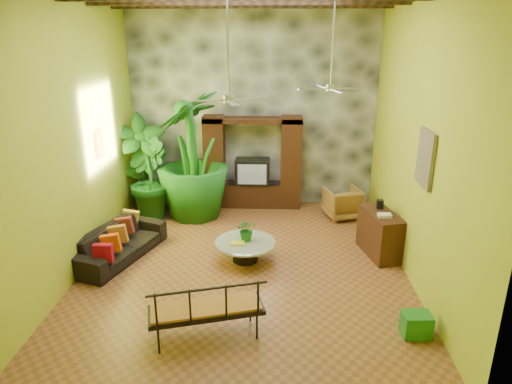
{
  "coord_description": "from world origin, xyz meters",
  "views": [
    {
      "loc": [
        0.55,
        -7.76,
        4.23
      ],
      "look_at": [
        0.21,
        0.2,
        1.41
      ],
      "focal_mm": 32.0,
      "sensor_mm": 36.0,
      "label": 1
    }
  ],
  "objects_px": {
    "ceiling_fan_back": "(331,77)",
    "green_bin": "(416,325)",
    "sofa": "(119,243)",
    "wicker_armchair": "(343,203)",
    "tall_plant_c": "(193,155)",
    "entertainment_center": "(253,169)",
    "ceiling_fan_front": "(229,86)",
    "side_console": "(380,234)",
    "coffee_table": "(245,248)",
    "tall_plant_a": "(142,165)",
    "tall_plant_b": "(147,179)",
    "iron_bench": "(205,308)"
  },
  "relations": [
    {
      "from": "ceiling_fan_back",
      "to": "green_bin",
      "type": "xyz_separation_m",
      "value": [
        1.05,
        -3.24,
        -3.22
      ]
    },
    {
      "from": "sofa",
      "to": "wicker_armchair",
      "type": "distance_m",
      "value": 5.18
    },
    {
      "from": "wicker_armchair",
      "to": "tall_plant_c",
      "type": "height_order",
      "value": "tall_plant_c"
    },
    {
      "from": "entertainment_center",
      "to": "ceiling_fan_back",
      "type": "xyz_separation_m",
      "value": [
        1.6,
        -1.94,
        2.44
      ]
    },
    {
      "from": "ceiling_fan_front",
      "to": "side_console",
      "type": "height_order",
      "value": "ceiling_fan_front"
    },
    {
      "from": "wicker_armchair",
      "to": "green_bin",
      "type": "relative_size",
      "value": 1.93
    },
    {
      "from": "coffee_table",
      "to": "sofa",
      "type": "bearing_deg",
      "value": 179.44
    },
    {
      "from": "ceiling_fan_front",
      "to": "tall_plant_a",
      "type": "bearing_deg",
      "value": 128.93
    },
    {
      "from": "tall_plant_b",
      "to": "side_console",
      "type": "xyz_separation_m",
      "value": [
        5.07,
        -1.69,
        -0.52
      ]
    },
    {
      "from": "tall_plant_c",
      "to": "green_bin",
      "type": "height_order",
      "value": "tall_plant_c"
    },
    {
      "from": "tall_plant_c",
      "to": "tall_plant_a",
      "type": "bearing_deg",
      "value": 171.88
    },
    {
      "from": "tall_plant_b",
      "to": "side_console",
      "type": "height_order",
      "value": "tall_plant_b"
    },
    {
      "from": "coffee_table",
      "to": "iron_bench",
      "type": "height_order",
      "value": "iron_bench"
    },
    {
      "from": "entertainment_center",
      "to": "sofa",
      "type": "bearing_deg",
      "value": -130.08
    },
    {
      "from": "tall_plant_b",
      "to": "ceiling_fan_back",
      "type": "bearing_deg",
      "value": -14.39
    },
    {
      "from": "tall_plant_c",
      "to": "green_bin",
      "type": "relative_size",
      "value": 7.33
    },
    {
      "from": "sofa",
      "to": "green_bin",
      "type": "xyz_separation_m",
      "value": [
        5.13,
        -2.23,
        -0.13
      ]
    },
    {
      "from": "tall_plant_c",
      "to": "wicker_armchair",
      "type": "bearing_deg",
      "value": 0.84
    },
    {
      "from": "ceiling_fan_back",
      "to": "wicker_armchair",
      "type": "xyz_separation_m",
      "value": [
        0.58,
        1.26,
        -3.04
      ]
    },
    {
      "from": "green_bin",
      "to": "tall_plant_b",
      "type": "bearing_deg",
      "value": 139.89
    },
    {
      "from": "entertainment_center",
      "to": "tall_plant_a",
      "type": "xyz_separation_m",
      "value": [
        -2.62,
        -0.54,
        0.24
      ]
    },
    {
      "from": "entertainment_center",
      "to": "tall_plant_b",
      "type": "relative_size",
      "value": 1.25
    },
    {
      "from": "tall_plant_c",
      "to": "iron_bench",
      "type": "height_order",
      "value": "tall_plant_c"
    },
    {
      "from": "entertainment_center",
      "to": "green_bin",
      "type": "distance_m",
      "value": 5.87
    },
    {
      "from": "tall_plant_c",
      "to": "coffee_table",
      "type": "height_order",
      "value": "tall_plant_c"
    },
    {
      "from": "iron_bench",
      "to": "sofa",
      "type": "bearing_deg",
      "value": 114.32
    },
    {
      "from": "entertainment_center",
      "to": "tall_plant_a",
      "type": "bearing_deg",
      "value": -168.26
    },
    {
      "from": "coffee_table",
      "to": "green_bin",
      "type": "distance_m",
      "value": 3.45
    },
    {
      "from": "ceiling_fan_front",
      "to": "tall_plant_a",
      "type": "xyz_separation_m",
      "value": [
        -2.42,
        2.99,
        -2.19
      ]
    },
    {
      "from": "sofa",
      "to": "green_bin",
      "type": "distance_m",
      "value": 5.59
    },
    {
      "from": "coffee_table",
      "to": "green_bin",
      "type": "xyz_separation_m",
      "value": [
        2.65,
        -2.2,
        -0.08
      ]
    },
    {
      "from": "entertainment_center",
      "to": "side_console",
      "type": "bearing_deg",
      "value": -44.41
    },
    {
      "from": "entertainment_center",
      "to": "iron_bench",
      "type": "bearing_deg",
      "value": -94.27
    },
    {
      "from": "tall_plant_b",
      "to": "wicker_armchair",
      "type": "bearing_deg",
      "value": 2.9
    },
    {
      "from": "tall_plant_c",
      "to": "green_bin",
      "type": "xyz_separation_m",
      "value": [
        4.0,
        -4.45,
        -1.32
      ]
    },
    {
      "from": "wicker_armchair",
      "to": "ceiling_fan_back",
      "type": "bearing_deg",
      "value": 50.04
    },
    {
      "from": "ceiling_fan_back",
      "to": "sofa",
      "type": "bearing_deg",
      "value": -166.09
    },
    {
      "from": "tall_plant_c",
      "to": "coffee_table",
      "type": "bearing_deg",
      "value": -59.01
    },
    {
      "from": "tall_plant_c",
      "to": "iron_bench",
      "type": "bearing_deg",
      "value": -78.62
    },
    {
      "from": "tall_plant_b",
      "to": "tall_plant_c",
      "type": "relative_size",
      "value": 0.64
    },
    {
      "from": "sofa",
      "to": "green_bin",
      "type": "bearing_deg",
      "value": -94.29
    },
    {
      "from": "ceiling_fan_back",
      "to": "tall_plant_a",
      "type": "xyz_separation_m",
      "value": [
        -4.22,
        1.39,
        -2.19
      ]
    },
    {
      "from": "entertainment_center",
      "to": "tall_plant_c",
      "type": "distance_m",
      "value": 1.62
    },
    {
      "from": "wicker_armchair",
      "to": "tall_plant_a",
      "type": "xyz_separation_m",
      "value": [
        -4.8,
        0.13,
        0.85
      ]
    },
    {
      "from": "side_console",
      "to": "ceiling_fan_back",
      "type": "bearing_deg",
      "value": 134.25
    },
    {
      "from": "iron_bench",
      "to": "ceiling_fan_back",
      "type": "bearing_deg",
      "value": 44.29
    },
    {
      "from": "sofa",
      "to": "coffee_table",
      "type": "height_order",
      "value": "sofa"
    },
    {
      "from": "side_console",
      "to": "green_bin",
      "type": "relative_size",
      "value": 2.71
    },
    {
      "from": "sofa",
      "to": "tall_plant_c",
      "type": "height_order",
      "value": "tall_plant_c"
    },
    {
      "from": "tall_plant_a",
      "to": "iron_bench",
      "type": "bearing_deg",
      "value": -65.56
    }
  ]
}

